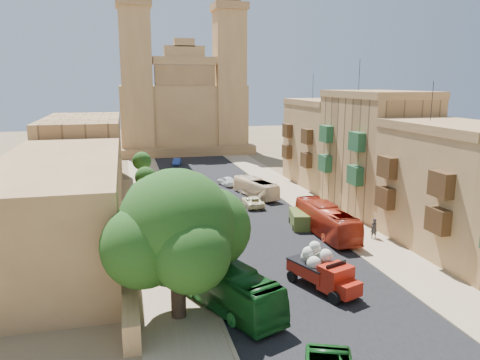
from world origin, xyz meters
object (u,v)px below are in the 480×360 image
ficus_tree (178,231)px  street_tree_a (160,234)px  car_white_a (224,199)px  car_dkblue (190,188)px  bus_red_east (326,220)px  car_blue_b (177,162)px  street_tree_d (142,161)px  street_tree_b (151,196)px  street_tree_c (146,177)px  car_white_b (227,181)px  car_cream (253,201)px  car_blue_a (219,227)px  olive_pickup (299,219)px  pedestrian_a (374,228)px  bus_cream_east (256,188)px  bus_green_north (221,283)px  church (182,107)px  pedestrian_c (336,223)px  red_truck (323,270)px

ficus_tree → street_tree_a: (-0.59, 7.99, -2.69)m
car_white_a → car_dkblue: size_ratio=0.92×
bus_red_east → car_blue_b: size_ratio=2.91×
street_tree_d → car_blue_b: street_tree_d is taller
street_tree_d → street_tree_b: bearing=-90.0°
bus_red_east → car_dkblue: 24.18m
street_tree_c → car_dkblue: street_tree_c is taller
street_tree_d → bus_red_east: (16.50, -31.01, -1.46)m
street_tree_b → car_white_a: bearing=37.6°
street_tree_a → street_tree_d: street_tree_a is taller
ficus_tree → car_white_b: bearing=73.3°
street_tree_a → car_cream: 21.04m
street_tree_d → car_white_b: 13.81m
street_tree_c → car_blue_a: (6.37, -15.88, -2.25)m
car_white_a → car_white_b: size_ratio=0.84×
olive_pickup → car_dkblue: olive_pickup is taller
street_tree_b → bus_red_east: size_ratio=0.46×
street_tree_c → car_blue_b: (6.64, 24.08, -2.20)m
street_tree_c → car_white_b: street_tree_c is taller
car_white_b → pedestrian_a: 27.65m
street_tree_c → car_cream: (12.29, -7.09, -2.16)m
bus_cream_east → car_white_b: bus_cream_east is taller
bus_green_north → car_cream: bus_green_north is taller
street_tree_b → olive_pickup: 15.61m
church → ficus_tree: bearing=-97.2°
bus_red_east → car_dkblue: bus_red_east is taller
olive_pickup → car_dkblue: bearing=115.4°
street_tree_a → car_cream: size_ratio=0.99×
ficus_tree → pedestrian_a: bearing=28.6°
olive_pickup → pedestrian_c: 3.83m
pedestrian_c → pedestrian_a: bearing=42.1°
olive_pickup → pedestrian_a: pedestrian_a is taller
bus_red_east → church: bearing=-84.6°
street_tree_b → pedestrian_a: bearing=-23.9°
street_tree_a → street_tree_c: (-0.00, 24.00, -0.23)m
car_cream → ficus_tree: bearing=66.5°
street_tree_b → car_cream: 13.49m
ficus_tree → car_white_b: ficus_tree is taller
church → street_tree_a: bearing=-98.5°
car_white_b → street_tree_d: bearing=-43.6°
bus_green_north → car_cream: (8.79, 23.93, -0.90)m
ficus_tree → street_tree_c: (-0.59, 31.99, -2.91)m
car_white_a → car_blue_b: size_ratio=0.94×
church → pedestrian_a: size_ratio=18.37×
street_tree_c → car_blue_b: street_tree_c is taller
car_cream → car_dkblue: bearing=-55.8°
street_tree_b → bus_green_north: size_ratio=0.44×
car_dkblue → pedestrian_c: bearing=-83.9°
bus_red_east → bus_green_north: bearing=42.1°
ficus_tree → red_truck: (10.51, 1.50, -4.21)m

